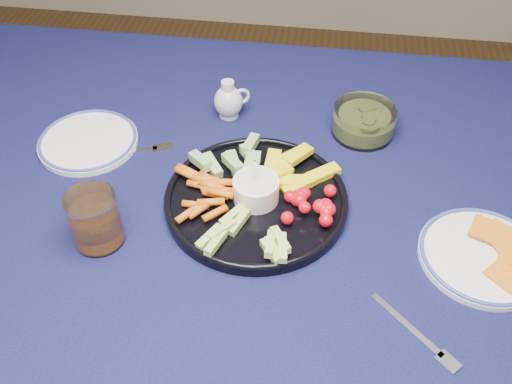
# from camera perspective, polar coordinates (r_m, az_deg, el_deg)

# --- Properties ---
(dining_table) EXTENTS (1.67, 1.07, 0.75)m
(dining_table) POSITION_cam_1_polar(r_m,az_deg,el_deg) (1.14, -0.98, -2.88)
(dining_table) COLOR #452717
(dining_table) RESTS_ON ground
(crudite_platter) EXTENTS (0.33, 0.33, 0.11)m
(crudite_platter) POSITION_cam_1_polar(r_m,az_deg,el_deg) (1.03, -0.08, -0.40)
(crudite_platter) COLOR black
(crudite_platter) RESTS_ON dining_table
(creamer_pitcher) EXTENTS (0.08, 0.06, 0.09)m
(creamer_pitcher) POSITION_cam_1_polar(r_m,az_deg,el_deg) (1.23, -2.73, 9.08)
(creamer_pitcher) COLOR silver
(creamer_pitcher) RESTS_ON dining_table
(pickle_bowl) EXTENTS (0.13, 0.13, 0.06)m
(pickle_bowl) POSITION_cam_1_polar(r_m,az_deg,el_deg) (1.20, 10.71, 6.87)
(pickle_bowl) COLOR white
(pickle_bowl) RESTS_ON dining_table
(cheese_plate) EXTENTS (0.21, 0.21, 0.03)m
(cheese_plate) POSITION_cam_1_polar(r_m,az_deg,el_deg) (1.02, 21.79, -5.83)
(cheese_plate) COLOR white
(cheese_plate) RESTS_ON dining_table
(juice_tumbler) EXTENTS (0.09, 0.09, 0.10)m
(juice_tumbler) POSITION_cam_1_polar(r_m,az_deg,el_deg) (0.99, -15.74, -2.90)
(juice_tumbler) COLOR white
(juice_tumbler) RESTS_ON dining_table
(fork_left) EXTENTS (0.18, 0.08, 0.00)m
(fork_left) POSITION_cam_1_polar(r_m,az_deg,el_deg) (1.17, -12.08, 3.96)
(fork_left) COLOR white
(fork_left) RESTS_ON dining_table
(fork_right) EXTENTS (0.13, 0.12, 0.00)m
(fork_right) POSITION_cam_1_polar(r_m,az_deg,el_deg) (0.91, 16.13, -13.80)
(fork_right) COLOR white
(fork_right) RESTS_ON dining_table
(side_plate_extra) EXTENTS (0.20, 0.20, 0.02)m
(side_plate_extra) POSITION_cam_1_polar(r_m,az_deg,el_deg) (1.21, -16.45, 4.92)
(side_plate_extra) COLOR white
(side_plate_extra) RESTS_ON dining_table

